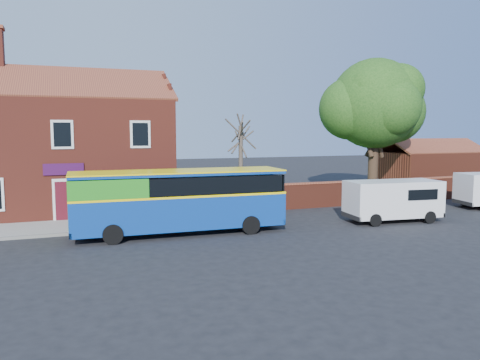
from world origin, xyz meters
name	(u,v)px	position (x,y,z in m)	size (l,w,h in m)	color
ground	(239,242)	(0.00, 0.00, 0.00)	(120.00, 120.00, 0.00)	black
pavement	(66,227)	(-7.00, 5.75, 0.06)	(18.00, 3.50, 0.12)	gray
kerb	(66,234)	(-7.00, 4.00, 0.07)	(18.00, 0.15, 0.14)	slate
grass_strip	(337,192)	(13.00, 13.00, 0.02)	(26.00, 12.00, 0.04)	#426B28
shop_building	(63,154)	(-7.02, 11.50, 3.41)	(12.30, 8.13, 10.50)	maroon
boundary_wall	(386,191)	(13.00, 7.00, 0.81)	(22.00, 0.38, 1.60)	maroon
outbuilding	(428,168)	(22.00, 13.00, 1.61)	(8.20, 5.06, 4.17)	maroon
bus	(173,198)	(-2.30, 2.59, 1.69)	(9.80, 2.75, 2.97)	#0D3B96
van_near	(393,199)	(9.28, 1.55, 1.22)	(5.12, 2.47, 2.17)	white
large_tree	(374,107)	(14.32, 10.32, 6.54)	(8.19, 6.48, 9.99)	black
bare_tree	(241,160)	(3.93, 10.30, 2.87)	(2.10, 2.50, 5.60)	#4C4238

